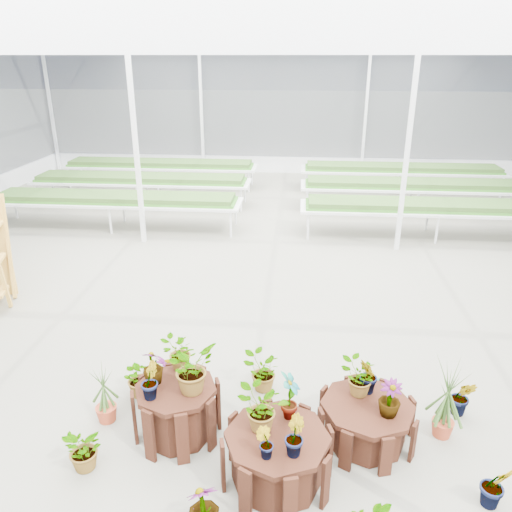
{
  "coord_description": "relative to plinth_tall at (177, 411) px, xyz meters",
  "views": [
    {
      "loc": [
        0.71,
        -7.05,
        4.2
      ],
      "look_at": [
        0.07,
        0.1,
        1.3
      ],
      "focal_mm": 35.0,
      "sensor_mm": 36.0,
      "label": 1
    }
  ],
  "objects": [
    {
      "name": "ground_plane",
      "position": [
        0.63,
        2.42,
        -0.33
      ],
      "size": [
        24.0,
        24.0,
        0.0
      ],
      "primitive_type": "plane",
      "color": "gray",
      "rests_on": "ground"
    },
    {
      "name": "plinth_tall",
      "position": [
        0.0,
        0.0,
        0.0
      ],
      "size": [
        1.25,
        1.25,
        0.67
      ],
      "primitive_type": "cylinder",
      "rotation": [
        0.0,
        0.0,
        0.35
      ],
      "color": "#34160D",
      "rests_on": "ground"
    },
    {
      "name": "plinth_low",
      "position": [
        2.2,
        0.1,
        -0.08
      ],
      "size": [
        1.37,
        1.37,
        0.5
      ],
      "primitive_type": "cylinder",
      "rotation": [
        0.0,
        0.0,
        0.28
      ],
      "color": "#34160D",
      "rests_on": "ground"
    },
    {
      "name": "plinth_mid",
      "position": [
        1.2,
        -0.6,
        -0.03
      ],
      "size": [
        1.4,
        1.4,
        0.6
      ],
      "primitive_type": "cylinder",
      "rotation": [
        0.0,
        0.0,
        0.27
      ],
      "color": "#34160D",
      "rests_on": "ground"
    },
    {
      "name": "greenhouse_shell",
      "position": [
        0.63,
        2.42,
        1.92
      ],
      "size": [
        18.0,
        24.0,
        4.5
      ],
      "primitive_type": null,
      "color": "white",
      "rests_on": "ground"
    },
    {
      "name": "nursery_plants",
      "position": [
        0.89,
        0.01,
        0.19
      ],
      "size": [
        4.79,
        2.94,
        1.25
      ],
      "color": "#304E1E",
      "rests_on": "ground"
    },
    {
      "name": "steel_frame",
      "position": [
        0.63,
        2.42,
        1.92
      ],
      "size": [
        18.0,
        24.0,
        4.5
      ],
      "primitive_type": null,
      "color": "silver",
      "rests_on": "ground"
    },
    {
      "name": "nursery_benches",
      "position": [
        0.63,
        9.62,
        0.09
      ],
      "size": [
        16.0,
        7.0,
        0.84
      ],
      "primitive_type": null,
      "color": "silver",
      "rests_on": "ground"
    }
  ]
}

